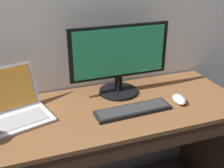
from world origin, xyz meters
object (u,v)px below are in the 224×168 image
(laptop_silver, at_px, (10,111))
(computer_mouse, at_px, (179,99))
(external_monitor, at_px, (119,60))
(wired_keyboard, at_px, (133,110))

(laptop_silver, distance_m, computer_mouse, 0.90)
(external_monitor, height_order, computer_mouse, external_monitor)
(laptop_silver, bearing_deg, computer_mouse, -8.49)
(laptop_silver, xyz_separation_m, external_monitor, (0.61, 0.09, 0.16))
(external_monitor, xyz_separation_m, computer_mouse, (0.28, -0.22, -0.19))
(laptop_silver, relative_size, computer_mouse, 3.80)
(laptop_silver, bearing_deg, wired_keyboard, -12.90)
(laptop_silver, height_order, external_monitor, external_monitor)
(laptop_silver, relative_size, wired_keyboard, 1.01)
(computer_mouse, bearing_deg, external_monitor, 147.77)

